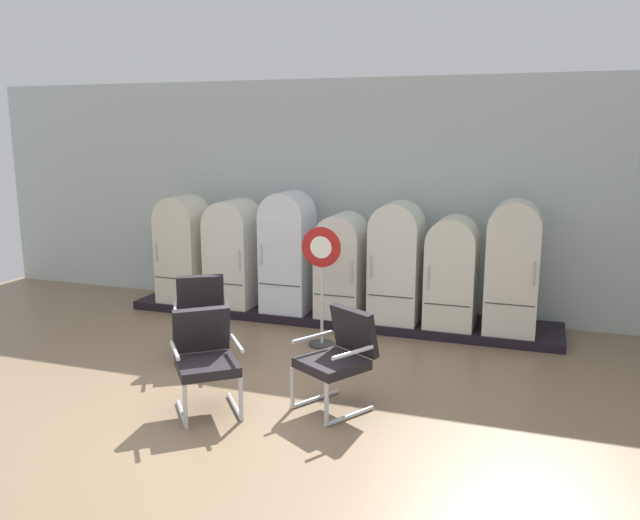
{
  "coord_description": "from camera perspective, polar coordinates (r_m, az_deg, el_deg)",
  "views": [
    {
      "loc": [
        2.56,
        -5.02,
        2.56
      ],
      "look_at": [
        -0.14,
        2.75,
        0.87
      ],
      "focal_mm": 36.2,
      "sensor_mm": 36.0,
      "label": 1
    }
  ],
  "objects": [
    {
      "name": "refrigerator_2",
      "position": [
        8.68,
        -2.89,
        1.07
      ],
      "size": [
        0.62,
        0.62,
        1.62
      ],
      "color": "white",
      "rests_on": "display_plinth"
    },
    {
      "name": "armchair_right",
      "position": [
        5.99,
        1.71,
        -8.29
      ],
      "size": [
        0.79,
        0.82,
        0.93
      ],
      "color": "silver",
      "rests_on": "ground"
    },
    {
      "name": "sign_stand",
      "position": [
        7.59,
        0.14,
        -2.45
      ],
      "size": [
        0.47,
        0.32,
        1.44
      ],
      "color": "#2D2D30",
      "rests_on": "ground"
    },
    {
      "name": "ground",
      "position": [
        6.2,
        -7.31,
        -13.15
      ],
      "size": [
        12.0,
        10.0,
        0.05
      ],
      "primitive_type": "cube",
      "color": "#876C51"
    },
    {
      "name": "refrigerator_5",
      "position": [
        8.17,
        11.59,
        -0.76
      ],
      "size": [
        0.6,
        0.65,
        1.38
      ],
      "color": "silver",
      "rests_on": "display_plinth"
    },
    {
      "name": "armchair_center",
      "position": [
        6.05,
        -10.1,
        -8.28
      ],
      "size": [
        0.81,
        0.83,
        0.93
      ],
      "color": "silver",
      "rests_on": "ground"
    },
    {
      "name": "refrigerator_3",
      "position": [
        8.48,
        1.95,
        -0.16
      ],
      "size": [
        0.59,
        0.68,
        1.36
      ],
      "color": "silver",
      "rests_on": "display_plinth"
    },
    {
      "name": "refrigerator_6",
      "position": [
        8.08,
        16.71,
        -0.23
      ],
      "size": [
        0.61,
        0.65,
        1.61
      ],
      "color": "silver",
      "rests_on": "display_plinth"
    },
    {
      "name": "armchair_left",
      "position": [
        7.36,
        -10.45,
        -4.69
      ],
      "size": [
        0.79,
        0.82,
        0.93
      ],
      "color": "silver",
      "rests_on": "ground"
    },
    {
      "name": "refrigerator_4",
      "position": [
        8.27,
        6.77,
        0.15
      ],
      "size": [
        0.62,
        0.64,
        1.54
      ],
      "color": "silver",
      "rests_on": "display_plinth"
    },
    {
      "name": "back_wall",
      "position": [
        9.1,
        2.75,
        5.69
      ],
      "size": [
        11.76,
        0.12,
        3.23
      ],
      "color": "silver",
      "rests_on": "ground"
    },
    {
      "name": "refrigerator_1",
      "position": [
        9.07,
        -7.64,
        0.92
      ],
      "size": [
        0.64,
        0.7,
        1.48
      ],
      "color": "silver",
      "rests_on": "display_plinth"
    },
    {
      "name": "refrigerator_0",
      "position": [
        9.41,
        -12.03,
        1.28
      ],
      "size": [
        0.61,
        0.62,
        1.51
      ],
      "color": "silver",
      "rests_on": "display_plinth"
    },
    {
      "name": "display_plinth",
      "position": [
        8.81,
        1.47,
        -4.93
      ],
      "size": [
        5.84,
        0.95,
        0.11
      ],
      "primitive_type": "cube",
      "color": "black",
      "rests_on": "ground"
    }
  ]
}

